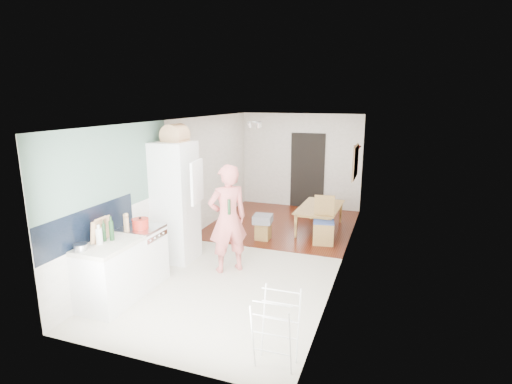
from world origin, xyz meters
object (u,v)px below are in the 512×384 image
Objects in this scene: dining_table at (321,220)px; dining_chair at (324,221)px; drying_rack at (276,331)px; stool at (263,231)px; person at (228,209)px.

dining_table is 0.89m from dining_chair.
drying_rack is at bearing -173.93° from dining_table.
dining_chair is at bearing -164.67° from dining_table.
dining_table is 4.79m from drying_rack.
stool is 4.02m from drying_rack.
person is at bearing -135.47° from dining_chair.
dining_chair is at bearing 8.59° from stool.
drying_rack reaches higher than stool.
stool is (-1.02, -1.01, -0.04)m from dining_table.
dining_table is at bearing 44.77° from stool.
person is 2.99m from dining_table.
person is 2.32m from dining_chair.
person is at bearing -92.73° from stool.
dining_chair is 2.58× the size of stool.
dining_table is 1.37× the size of dining_chair.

